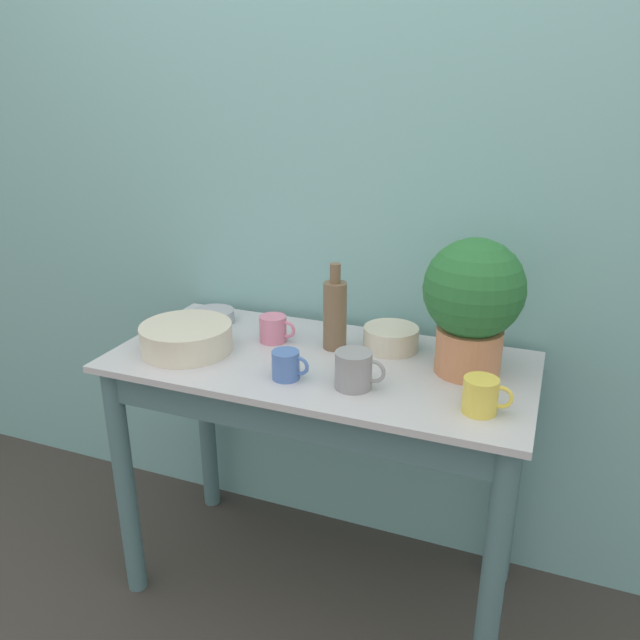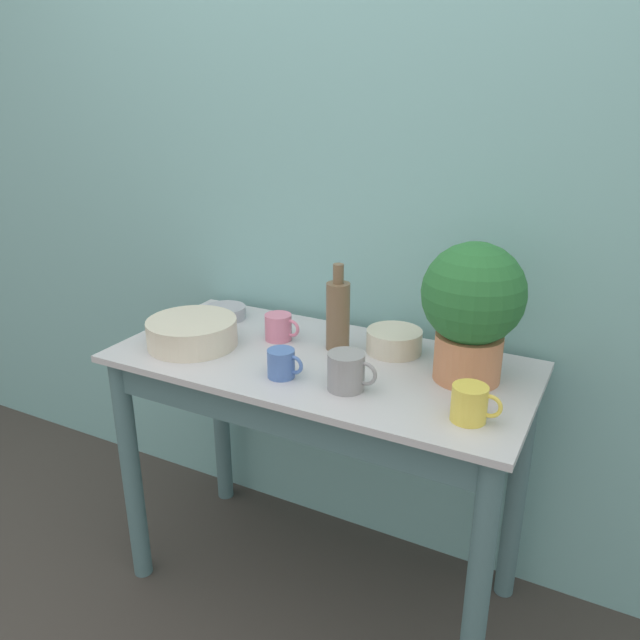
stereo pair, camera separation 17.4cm
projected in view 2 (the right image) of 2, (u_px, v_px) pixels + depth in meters
The scene contains 11 objects.
wall_back at pixel (371, 204), 1.94m from camera, with size 6.00×0.05×2.40m.
counter_table at pixel (316, 418), 1.83m from camera, with size 1.20×0.58×0.81m.
potted_plant at pixel (472, 305), 1.60m from camera, with size 0.27×0.27×0.37m.
bowl_wash_large at pixel (192, 332), 1.87m from camera, with size 0.27×0.27×0.08m.
bottle_tall at pixel (338, 314), 1.82m from camera, with size 0.07×0.07×0.26m.
mug_grey at pixel (347, 371), 1.60m from camera, with size 0.13×0.10×0.10m.
mug_pink at pixel (279, 327), 1.91m from camera, with size 0.12×0.08×0.08m.
mug_blue at pixel (282, 363), 1.67m from camera, with size 0.11×0.07×0.08m.
mug_yellow at pixel (470, 403), 1.45m from camera, with size 0.12×0.08×0.09m.
bowl_small_steel at pixel (226, 312), 2.10m from camera, with size 0.14×0.14×0.04m.
bowl_small_cream at pixel (394, 341), 1.83m from camera, with size 0.16×0.16×0.07m.
Camera 2 is at (0.75, -1.16, 1.55)m, focal length 35.00 mm.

